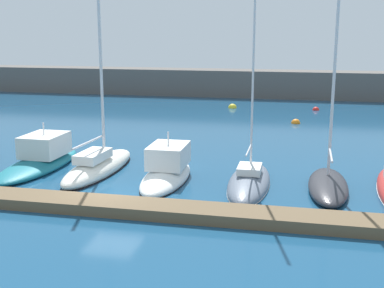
{
  "coord_description": "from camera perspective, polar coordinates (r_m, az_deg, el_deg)",
  "views": [
    {
      "loc": [
        8.61,
        -21.66,
        7.79
      ],
      "look_at": [
        3.24,
        3.27,
        2.0
      ],
      "focal_mm": 47.36,
      "sensor_mm": 36.0,
      "label": 1
    }
  ],
  "objects": [
    {
      "name": "ground_plane",
      "position": [
        24.58,
        -9.07,
        -5.86
      ],
      "size": [
        120.0,
        120.0,
        0.0
      ],
      "primitive_type": "plane",
      "color": "navy"
    },
    {
      "name": "dock_pier",
      "position": [
        22.85,
        -10.8,
        -6.74
      ],
      "size": [
        33.05,
        1.71,
        0.49
      ],
      "primitive_type": "cube",
      "color": "brown",
      "rests_on": "ground_plane"
    },
    {
      "name": "breakwater_seawall",
      "position": [
        60.96,
        4.01,
        6.88
      ],
      "size": [
        108.0,
        3.87,
        3.12
      ],
      "primitive_type": "cube",
      "color": "#5B5651",
      "rests_on": "ground_plane"
    },
    {
      "name": "motorboat_teal_third",
      "position": [
        30.51,
        -16.66,
        -1.53
      ],
      "size": [
        2.81,
        7.92,
        2.72
      ],
      "rotation": [
        0.0,
        0.0,
        1.55
      ],
      "color": "#19707F",
      "rests_on": "ground_plane"
    },
    {
      "name": "sailboat_ivory_fourth",
      "position": [
        28.58,
        -10.49,
        -2.41
      ],
      "size": [
        2.46,
        7.84,
        12.47
      ],
      "rotation": [
        0.0,
        0.0,
        1.51
      ],
      "color": "silver",
      "rests_on": "ground_plane"
    },
    {
      "name": "motorboat_white_fifth",
      "position": [
        26.84,
        -2.84,
        -3.05
      ],
      "size": [
        2.25,
        6.53,
        2.84
      ],
      "rotation": [
        0.0,
        0.0,
        1.58
      ],
      "color": "white",
      "rests_on": "ground_plane"
    },
    {
      "name": "sailboat_slate_sixth",
      "position": [
        26.06,
        6.46,
        -4.23
      ],
      "size": [
        2.1,
        7.06,
        13.2
      ],
      "rotation": [
        0.0,
        0.0,
        1.57
      ],
      "color": "slate",
      "rests_on": "ground_plane"
    },
    {
      "name": "sailboat_charcoal_seventh",
      "position": [
        26.0,
        15.08,
        -4.25
      ],
      "size": [
        1.97,
        6.22,
        12.6
      ],
      "rotation": [
        0.0,
        0.0,
        1.56
      ],
      "color": "#2D2D33",
      "rests_on": "ground_plane"
    },
    {
      "name": "mooring_buoy_orange",
      "position": [
        43.84,
        11.6,
        2.28
      ],
      "size": [
        0.77,
        0.77,
        0.77
      ],
      "primitive_type": "sphere",
      "color": "orange",
      "rests_on": "ground_plane"
    },
    {
      "name": "mooring_buoy_red",
      "position": [
        51.51,
        13.77,
        3.72
      ],
      "size": [
        0.67,
        0.67,
        0.67
      ],
      "primitive_type": "sphere",
      "color": "red",
      "rests_on": "ground_plane"
    },
    {
      "name": "mooring_buoy_yellow",
      "position": [
        51.66,
        4.58,
        4.07
      ],
      "size": [
        0.86,
        0.86,
        0.86
      ],
      "primitive_type": "sphere",
      "color": "yellow",
      "rests_on": "ground_plane"
    }
  ]
}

